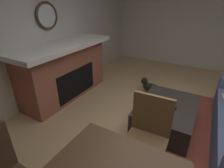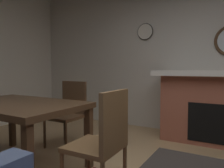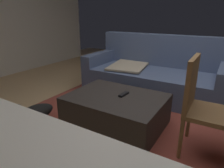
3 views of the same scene
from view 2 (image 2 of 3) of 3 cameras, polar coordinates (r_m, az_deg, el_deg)
name	(u,v)px [view 2 (image 2 of 3)]	position (r m, az deg, el deg)	size (l,w,h in m)	color
wall_back_fireplace_side	(205,53)	(3.96, 23.37, 7.45)	(7.52, 0.12, 2.75)	beige
dining_table	(17,110)	(2.63, -23.84, -6.22)	(1.49, 0.94, 0.74)	#513823
dining_chair_south	(69,109)	(3.23, -11.23, -6.61)	(0.45, 0.45, 0.93)	#513823
dining_chair_west	(104,138)	(1.89, -2.24, -13.99)	(0.45, 0.45, 0.93)	brown
wall_clock	(145,32)	(4.18, 8.77, 13.54)	(0.31, 0.03, 0.31)	silver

